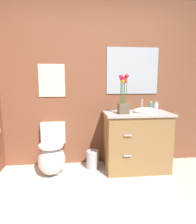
{
  "coord_description": "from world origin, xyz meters",
  "views": [
    {
      "loc": [
        -0.27,
        -1.41,
        1.29
      ],
      "look_at": [
        0.02,
        1.22,
        0.87
      ],
      "focal_mm": 31.27,
      "sensor_mm": 36.0,
      "label": 1
    }
  ],
  "objects_px": {
    "soap_bottle": "(151,107)",
    "trash_bin": "(92,159)",
    "wall_poster": "(52,81)",
    "lotion_bottle": "(156,108)",
    "toilet": "(52,155)",
    "vanity_cabinet": "(136,140)",
    "wall_mirror": "(132,71)",
    "flower_vase": "(123,100)"
  },
  "relations": [
    {
      "from": "trash_bin",
      "to": "wall_mirror",
      "type": "distance_m",
      "value": 1.48
    },
    {
      "from": "vanity_cabinet",
      "to": "flower_vase",
      "type": "relative_size",
      "value": 1.91
    },
    {
      "from": "vanity_cabinet",
      "to": "lotion_bottle",
      "type": "distance_m",
      "value": 0.55
    },
    {
      "from": "vanity_cabinet",
      "to": "wall_poster",
      "type": "height_order",
      "value": "wall_poster"
    },
    {
      "from": "trash_bin",
      "to": "wall_poster",
      "type": "xyz_separation_m",
      "value": [
        -0.58,
        0.22,
        1.17
      ]
    },
    {
      "from": "soap_bottle",
      "to": "wall_poster",
      "type": "distance_m",
      "value": 1.52
    },
    {
      "from": "lotion_bottle",
      "to": "trash_bin",
      "type": "bearing_deg",
      "value": 171.28
    },
    {
      "from": "toilet",
      "to": "flower_vase",
      "type": "bearing_deg",
      "value": -6.75
    },
    {
      "from": "vanity_cabinet",
      "to": "flower_vase",
      "type": "xyz_separation_m",
      "value": [
        -0.23,
        -0.09,
        0.6
      ]
    },
    {
      "from": "wall_poster",
      "to": "wall_mirror",
      "type": "relative_size",
      "value": 0.6
    },
    {
      "from": "vanity_cabinet",
      "to": "soap_bottle",
      "type": "distance_m",
      "value": 0.54
    },
    {
      "from": "lotion_bottle",
      "to": "toilet",
      "type": "bearing_deg",
      "value": 176.59
    },
    {
      "from": "soap_bottle",
      "to": "trash_bin",
      "type": "bearing_deg",
      "value": -179.55
    },
    {
      "from": "trash_bin",
      "to": "wall_poster",
      "type": "relative_size",
      "value": 0.57
    },
    {
      "from": "vanity_cabinet",
      "to": "flower_vase",
      "type": "height_order",
      "value": "flower_vase"
    },
    {
      "from": "wall_mirror",
      "to": "flower_vase",
      "type": "bearing_deg",
      "value": -120.37
    },
    {
      "from": "flower_vase",
      "to": "soap_bottle",
      "type": "bearing_deg",
      "value": 20.71
    },
    {
      "from": "vanity_cabinet",
      "to": "lotion_bottle",
      "type": "relative_size",
      "value": 6.53
    },
    {
      "from": "flower_vase",
      "to": "wall_poster",
      "type": "relative_size",
      "value": 1.13
    },
    {
      "from": "toilet",
      "to": "trash_bin",
      "type": "bearing_deg",
      "value": 4.84
    },
    {
      "from": "soap_bottle",
      "to": "lotion_bottle",
      "type": "bearing_deg",
      "value": -81.16
    },
    {
      "from": "toilet",
      "to": "wall_mirror",
      "type": "xyz_separation_m",
      "value": [
        1.22,
        0.27,
        1.21
      ]
    },
    {
      "from": "soap_bottle",
      "to": "lotion_bottle",
      "type": "distance_m",
      "value": 0.15
    },
    {
      "from": "toilet",
      "to": "lotion_bottle",
      "type": "distance_m",
      "value": 1.63
    },
    {
      "from": "soap_bottle",
      "to": "trash_bin",
      "type": "xyz_separation_m",
      "value": [
        -0.87,
        -0.01,
        -0.78
      ]
    },
    {
      "from": "toilet",
      "to": "vanity_cabinet",
      "type": "bearing_deg",
      "value": -1.24
    },
    {
      "from": "vanity_cabinet",
      "to": "soap_bottle",
      "type": "relative_size",
      "value": 6.97
    },
    {
      "from": "flower_vase",
      "to": "soap_bottle",
      "type": "relative_size",
      "value": 3.64
    },
    {
      "from": "toilet",
      "to": "vanity_cabinet",
      "type": "height_order",
      "value": "vanity_cabinet"
    },
    {
      "from": "toilet",
      "to": "soap_bottle",
      "type": "relative_size",
      "value": 4.66
    },
    {
      "from": "soap_bottle",
      "to": "trash_bin",
      "type": "relative_size",
      "value": 0.54
    },
    {
      "from": "lotion_bottle",
      "to": "wall_mirror",
      "type": "bearing_deg",
      "value": 125.86
    },
    {
      "from": "soap_bottle",
      "to": "vanity_cabinet",
      "type": "bearing_deg",
      "value": -160.39
    },
    {
      "from": "lotion_bottle",
      "to": "wall_mirror",
      "type": "height_order",
      "value": "wall_mirror"
    },
    {
      "from": "vanity_cabinet",
      "to": "wall_mirror",
      "type": "bearing_deg",
      "value": 90.53
    },
    {
      "from": "vanity_cabinet",
      "to": "wall_mirror",
      "type": "xyz_separation_m",
      "value": [
        -0.0,
        0.29,
        1.01
      ]
    },
    {
      "from": "toilet",
      "to": "soap_bottle",
      "type": "bearing_deg",
      "value": 2.21
    },
    {
      "from": "wall_poster",
      "to": "wall_mirror",
      "type": "distance_m",
      "value": 1.23
    },
    {
      "from": "toilet",
      "to": "flower_vase",
      "type": "distance_m",
      "value": 1.28
    },
    {
      "from": "toilet",
      "to": "vanity_cabinet",
      "type": "distance_m",
      "value": 1.24
    },
    {
      "from": "vanity_cabinet",
      "to": "lotion_bottle",
      "type": "xyz_separation_m",
      "value": [
        0.25,
        -0.06,
        0.49
      ]
    },
    {
      "from": "wall_poster",
      "to": "wall_mirror",
      "type": "bearing_deg",
      "value": 0.0
    }
  ]
}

